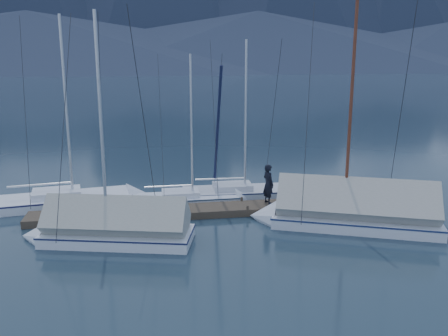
{
  "coord_description": "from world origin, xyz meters",
  "views": [
    {
      "loc": [
        -3.56,
        -19.18,
        7.23
      ],
      "look_at": [
        0.0,
        2.0,
        2.2
      ],
      "focal_mm": 38.0,
      "sensor_mm": 36.0,
      "label": 1
    }
  ],
  "objects": [
    {
      "name": "ground",
      "position": [
        0.0,
        0.0,
        0.0
      ],
      "size": [
        1000.0,
        1000.0,
        0.0
      ],
      "primitive_type": "plane",
      "color": "#15232F",
      "rests_on": "ground"
    },
    {
      "name": "dock",
      "position": [
        0.0,
        2.0,
        0.11
      ],
      "size": [
        18.0,
        1.5,
        0.54
      ],
      "color": "#382D23",
      "rests_on": "ground"
    },
    {
      "name": "mooring_posts",
      "position": [
        -0.5,
        2.0,
        0.35
      ],
      "size": [
        15.12,
        1.52,
        0.35
      ],
      "color": "#382D23",
      "rests_on": "ground"
    },
    {
      "name": "sailboat_open_left",
      "position": [
        -6.74,
        4.71,
        0.18
      ],
      "size": [
        7.88,
        3.5,
        10.11
      ],
      "color": "white",
      "rests_on": "ground"
    },
    {
      "name": "sailboat_open_mid",
      "position": [
        -0.87,
        3.92,
        0.14
      ],
      "size": [
        6.16,
        2.64,
        8.13
      ],
      "color": "silver",
      "rests_on": "ground"
    },
    {
      "name": "sailboat_open_right",
      "position": [
        2.03,
        4.54,
        0.16
      ],
      "size": [
        6.79,
        2.9,
        8.91
      ],
      "color": "silver",
      "rests_on": "ground"
    },
    {
      "name": "sailboat_covered_near",
      "position": [
        4.77,
        -0.5,
        0.53
      ],
      "size": [
        8.53,
        5.42,
        10.66
      ],
      "color": "silver",
      "rests_on": "ground"
    },
    {
      "name": "sailboat_covered_far",
      "position": [
        -5.34,
        -0.73,
        0.48
      ],
      "size": [
        7.29,
        3.76,
        9.81
      ],
      "color": "white",
      "rests_on": "ground"
    },
    {
      "name": "person",
      "position": [
        2.18,
        2.12,
        1.3
      ],
      "size": [
        0.67,
        0.82,
        1.92
      ],
      "primitive_type": "imported",
      "rotation": [
        0.0,
        0.0,
        1.92
      ],
      "color": "black",
      "rests_on": "dock"
    }
  ]
}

